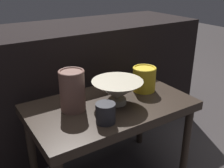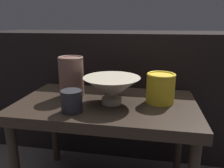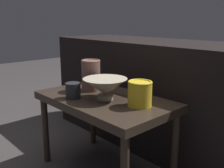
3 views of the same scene
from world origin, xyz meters
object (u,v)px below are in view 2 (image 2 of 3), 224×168
(bowl, at_px, (112,88))
(vase_textured_left, at_px, (71,76))
(vase_colorful_right, at_px, (161,87))
(cup, at_px, (72,101))

(bowl, distance_m, vase_textured_left, 0.19)
(vase_colorful_right, xyz_separation_m, cup, (-0.31, -0.15, -0.02))
(vase_textured_left, relative_size, vase_colorful_right, 1.46)
(vase_textured_left, distance_m, cup, 0.18)
(vase_textured_left, bearing_deg, vase_colorful_right, -1.21)
(bowl, bearing_deg, vase_colorful_right, 14.29)
(bowl, relative_size, cup, 2.79)
(vase_colorful_right, bearing_deg, cup, -153.71)
(vase_colorful_right, bearing_deg, vase_textured_left, 178.79)
(cup, bearing_deg, vase_colorful_right, 26.29)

